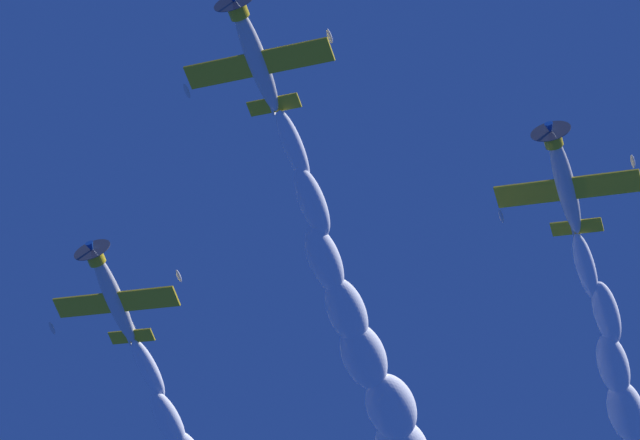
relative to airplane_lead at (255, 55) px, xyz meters
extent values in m
ellipsoid|color=silver|center=(0.19, -0.19, -0.01)|extent=(6.01, 5.88, 1.32)
cylinder|color=yellow|center=(-2.14, 2.07, 0.02)|extent=(1.60, 1.62, 1.32)
cylinder|color=#3F3F47|center=(-2.52, 2.44, 0.02)|extent=(2.02, 2.11, 2.89)
cube|color=yellow|center=(0.32, -0.36, -0.18)|extent=(7.22, 7.38, 1.90)
ellipsoid|color=silver|center=(-2.68, -3.46, 0.67)|extent=(0.90, 0.89, 0.31)
ellipsoid|color=silver|center=(3.32, 2.74, -1.04)|extent=(0.90, 0.89, 0.31)
cube|color=yellow|center=(2.43, -2.34, 0.02)|extent=(2.89, 2.94, 0.74)
cube|color=silver|center=(2.55, -2.32, 0.54)|extent=(1.09, 1.08, 1.19)
ellipsoid|color=#1E232D|center=(0.02, 0.10, 0.43)|extent=(1.75, 1.74, 0.83)
ellipsoid|color=silver|center=(-0.31, -20.62, 0.22)|extent=(6.07, 5.88, 1.73)
cylinder|color=yellow|center=(-2.63, -18.37, 0.41)|extent=(1.61, 1.69, 1.43)
cone|color=#194CB2|center=(-3.13, -17.89, 0.45)|extent=(0.97, 1.00, 0.69)
cylinder|color=#3F3F47|center=(-3.02, -18.00, 0.45)|extent=(2.02, 2.29, 3.02)
cube|color=yellow|center=(-0.19, -20.80, 0.04)|extent=(7.13, 7.27, 2.62)
ellipsoid|color=silver|center=(-3.10, -23.89, 1.21)|extent=(0.91, 0.89, 0.37)
ellipsoid|color=silver|center=(2.71, -17.71, -1.13)|extent=(0.91, 0.89, 0.37)
cube|color=yellow|center=(1.93, -22.77, 0.09)|extent=(2.87, 2.90, 1.01)
cube|color=silver|center=(2.10, -22.74, 0.60)|extent=(1.11, 1.17, 1.23)
ellipsoid|color=#1E232D|center=(-0.44, -20.33, 0.67)|extent=(1.77, 1.77, 0.95)
ellipsoid|color=silver|center=(20.43, 0.69, 1.38)|extent=(6.07, 5.87, 1.78)
cylinder|color=yellow|center=(18.10, 2.94, 1.60)|extent=(1.60, 1.69, 1.43)
cone|color=#194CB2|center=(17.61, 3.42, 1.64)|extent=(0.97, 1.00, 0.70)
cylinder|color=#3F3F47|center=(17.72, 3.31, 1.63)|extent=(2.01, 2.31, 3.02)
cube|color=yellow|center=(20.54, 0.51, 1.20)|extent=(7.13, 7.27, 2.63)
ellipsoid|color=silver|center=(17.65, -2.58, 2.37)|extent=(0.91, 0.89, 0.38)
ellipsoid|color=silver|center=(23.44, 3.61, 0.03)|extent=(0.91, 0.89, 0.38)
cube|color=yellow|center=(22.66, -1.46, 1.23)|extent=(2.87, 2.90, 1.02)
cube|color=silver|center=(22.84, -1.43, 1.74)|extent=(1.10, 1.17, 1.24)
ellipsoid|color=#1E232D|center=(20.30, 0.98, 1.83)|extent=(1.76, 1.77, 0.96)
ellipsoid|color=white|center=(4.35, -4.52, -0.24)|extent=(4.59, 4.50, 1.37)
ellipsoid|color=white|center=(7.21, -7.16, -0.47)|extent=(4.88, 4.80, 1.77)
ellipsoid|color=white|center=(10.56, -9.64, -0.57)|extent=(5.18, 5.11, 2.18)
ellipsoid|color=white|center=(13.45, -12.64, -0.64)|extent=(5.48, 5.41, 2.59)
ellipsoid|color=white|center=(16.04, -15.17, -0.79)|extent=(5.77, 5.72, 3.00)
ellipsoid|color=white|center=(18.79, -18.60, -1.08)|extent=(6.07, 6.02, 3.41)
ellipsoid|color=white|center=(4.10, -24.70, -0.11)|extent=(4.59, 4.50, 1.37)
ellipsoid|color=white|center=(6.62, -27.83, -0.11)|extent=(4.88, 4.80, 1.77)
ellipsoid|color=white|center=(9.87, -30.34, -0.28)|extent=(5.18, 5.11, 2.18)
ellipsoid|color=white|center=(12.74, -33.14, -0.40)|extent=(5.48, 5.41, 2.59)
ellipsoid|color=white|center=(24.64, -3.49, 1.18)|extent=(4.59, 4.50, 1.37)
ellipsoid|color=white|center=(27.87, -6.33, 0.86)|extent=(4.88, 4.80, 1.77)
camera|label=1|loc=(-34.85, 12.92, -76.67)|focal=82.77mm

